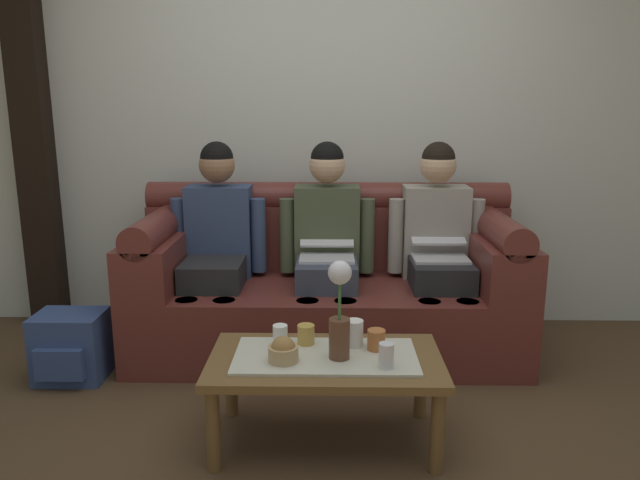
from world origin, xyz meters
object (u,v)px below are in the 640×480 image
object	(u,v)px
cup_far_center	(376,340)
backpack_left	(71,347)
person_right	(438,241)
cup_near_right	(386,355)
snack_bowl	(283,351)
person_middle	(327,240)
coffee_table	(325,368)
cup_far_left	(306,334)
person_left	(217,240)
flower_vase	(340,311)
cup_near_left	(354,333)
couch	(327,287)
cup_far_right	(280,335)

from	to	relation	value
cup_far_center	backpack_left	xyz separation A→B (m)	(-1.57, 0.53, -0.27)
person_right	cup_far_center	size ratio (longest dim) A/B	13.85
cup_near_right	snack_bowl	bearing A→B (deg)	173.16
person_middle	coffee_table	distance (m)	1.09
person_middle	backpack_left	xyz separation A→B (m)	(-1.35, -0.46, -0.48)
cup_far_center	cup_far_left	xyz separation A→B (m)	(-0.30, 0.06, -0.00)
cup_far_left	backpack_left	size ratio (longest dim) A/B	0.24
cup_far_left	person_middle	bearing A→B (deg)	84.64
cup_far_center	person_left	bearing A→B (deg)	131.09
person_left	flower_vase	bearing A→B (deg)	-56.95
cup_near_left	cup_far_left	xyz separation A→B (m)	(-0.21, 0.02, -0.01)
person_middle	cup_near_right	size ratio (longest dim) A/B	11.96
person_left	cup_near_left	size ratio (longest dim) A/B	10.66
snack_bowl	coffee_table	bearing A→B (deg)	21.13
snack_bowl	backpack_left	size ratio (longest dim) A/B	0.34
couch	backpack_left	xyz separation A→B (m)	(-1.35, -0.46, -0.19)
cup_near_left	cup_far_right	xyz separation A→B (m)	(-0.32, -0.01, -0.01)
coffee_table	cup_near_left	xyz separation A→B (m)	(0.12, 0.10, 0.12)
person_left	person_middle	bearing A→B (deg)	-0.04
cup_far_left	backpack_left	xyz separation A→B (m)	(-1.26, 0.47, -0.27)
cup_near_right	cup_far_left	size ratio (longest dim) A/B	1.20
cup_far_center	backpack_left	world-z (taller)	cup_far_center
couch	person_left	xyz separation A→B (m)	(-0.64, -0.00, 0.29)
cup_near_right	person_middle	bearing A→B (deg)	101.84
person_left	cup_far_center	xyz separation A→B (m)	(0.86, -0.99, -0.21)
cup_far_center	person_middle	bearing A→B (deg)	102.43
snack_bowl	cup_near_left	world-z (taller)	cup_near_left
cup_far_left	backpack_left	bearing A→B (deg)	159.75
person_left	cup_far_right	bearing A→B (deg)	-64.87
person_middle	cup_far_right	world-z (taller)	person_middle
cup_near_left	cup_far_center	distance (m)	0.10
snack_bowl	cup_far_left	bearing A→B (deg)	65.36
person_left	backpack_left	xyz separation A→B (m)	(-0.71, -0.46, -0.48)
cup_near_left	cup_near_right	size ratio (longest dim) A/B	1.12
person_middle	cup_far_center	distance (m)	1.03
cup_far_right	cup_near_right	bearing A→B (deg)	-25.95
cup_near_left	flower_vase	bearing A→B (deg)	-116.56
couch	cup_far_left	bearing A→B (deg)	-95.34
coffee_table	cup_far_center	size ratio (longest dim) A/B	11.15
coffee_table	cup_near_right	world-z (taller)	cup_near_right
snack_bowl	couch	bearing A→B (deg)	81.20
person_right	cup_far_center	bearing A→B (deg)	-113.35
cup_far_right	cup_far_center	bearing A→B (deg)	-5.32
flower_vase	cup_far_right	bearing A→B (deg)	153.31
cup_near_left	cup_far_center	xyz separation A→B (m)	(0.09, -0.04, -0.01)
flower_vase	backpack_left	world-z (taller)	flower_vase
person_middle	cup_near_right	xyz separation A→B (m)	(0.24, -1.16, -0.21)
person_left	cup_near_right	distance (m)	1.48
person_right	snack_bowl	distance (m)	1.40
person_left	cup_far_center	bearing A→B (deg)	-48.91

